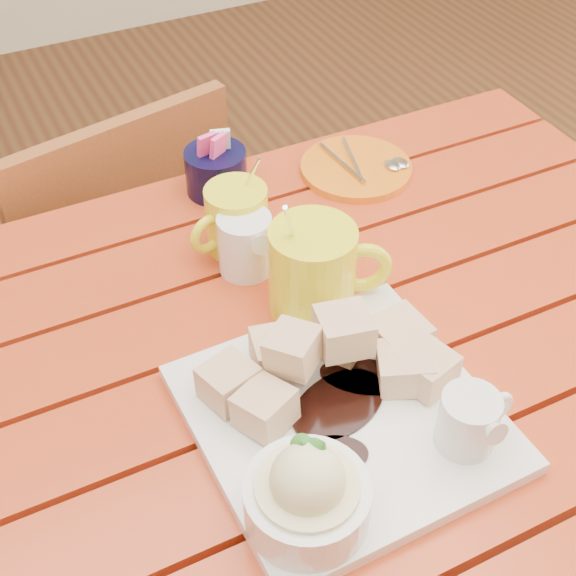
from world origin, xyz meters
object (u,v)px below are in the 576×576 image
dessert_plate (339,422)px  chair_far (115,271)px  table (285,426)px  coffee_mug_right (315,269)px  orange_saucer (357,168)px  coffee_mug_left (235,219)px

dessert_plate → chair_far: dessert_plate is taller
table → coffee_mug_right: 0.19m
table → orange_saucer: orange_saucer is taller
dessert_plate → coffee_mug_right: 0.20m
coffee_mug_left → chair_far: bearing=88.0°
table → coffee_mug_left: coffee_mug_left is taller
table → coffee_mug_right: size_ratio=7.11×
orange_saucer → dessert_plate: bearing=-122.4°
dessert_plate → coffee_mug_left: bearing=84.1°
dessert_plate → orange_saucer: bearing=57.6°
dessert_plate → coffee_mug_left: 0.33m
table → coffee_mug_left: (0.04, 0.21, 0.15)m
coffee_mug_left → coffee_mug_right: bearing=-90.9°
orange_saucer → table: bearing=-131.9°
coffee_mug_right → orange_saucer: (0.19, 0.22, -0.05)m
table → dessert_plate: bearing=-89.2°
dessert_plate → coffee_mug_left: coffee_mug_left is taller
table → chair_far: size_ratio=1.49×
table → orange_saucer: (0.26, 0.29, 0.11)m
dessert_plate → chair_far: bearing=94.8°
coffee_mug_left → coffee_mug_right: coffee_mug_right is taller
coffee_mug_right → orange_saucer: bearing=72.4°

